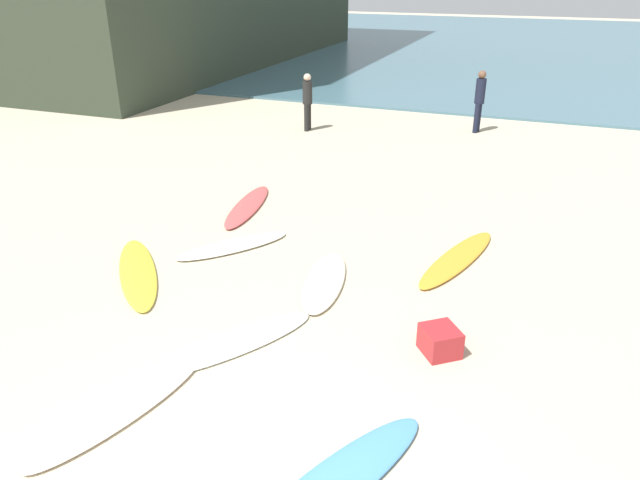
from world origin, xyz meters
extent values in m
cube|color=slate|center=(0.00, 36.25, 0.04)|extent=(120.00, 40.00, 0.08)
ellipsoid|color=white|center=(-2.69, 4.91, 0.04)|extent=(1.67, 1.95, 0.08)
ellipsoid|color=gold|center=(1.00, 5.82, 0.04)|extent=(1.15, 2.60, 0.08)
ellipsoid|color=white|center=(-1.29, 2.39, 0.03)|extent=(1.75, 2.27, 0.06)
ellipsoid|color=yellow|center=(-3.61, 3.52, 0.04)|extent=(2.06, 2.27, 0.07)
ellipsoid|color=beige|center=(-0.77, 4.30, 0.04)|extent=(0.95, 2.05, 0.09)
ellipsoid|color=#D75351|center=(-3.31, 6.65, 0.04)|extent=(0.90, 2.42, 0.08)
ellipsoid|color=silver|center=(-1.82, 0.82, 0.04)|extent=(1.09, 2.31, 0.08)
cylinder|color=#191E33|center=(0.16, 14.46, 0.42)|extent=(0.14, 0.14, 0.83)
cylinder|color=#191E33|center=(0.12, 14.27, 0.42)|extent=(0.14, 0.14, 0.83)
cylinder|color=#191E33|center=(0.14, 14.36, 1.18)|extent=(0.33, 0.33, 0.69)
sphere|color=brown|center=(0.14, 14.36, 1.64)|extent=(0.23, 0.23, 0.23)
cylinder|color=black|center=(-4.51, 12.68, 0.39)|extent=(0.14, 0.14, 0.77)
cylinder|color=black|center=(-4.52, 12.88, 0.39)|extent=(0.14, 0.14, 0.77)
cylinder|color=black|center=(-4.51, 12.78, 1.10)|extent=(0.29, 0.29, 0.65)
sphere|color=beige|center=(-4.51, 12.78, 1.52)|extent=(0.21, 0.21, 0.21)
cube|color=#B2282D|center=(1.20, 3.16, 0.17)|extent=(0.61, 0.62, 0.35)
camera|label=1|loc=(2.03, -3.11, 4.42)|focal=33.24mm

